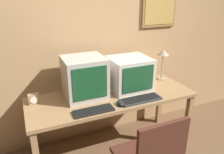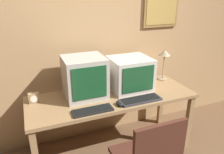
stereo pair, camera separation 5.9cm
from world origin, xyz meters
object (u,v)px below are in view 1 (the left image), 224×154
keyboard_side (141,99)px  desk_clock (33,99)px  keyboard_main (94,111)px  desk_lamp (163,57)px  monitor_left (84,77)px  monitor_right (129,74)px  mouse_near_keyboard (120,104)px

keyboard_side → desk_clock: desk_clock is taller
keyboard_main → desk_lamp: desk_lamp is taller
monitor_left → desk_clock: monitor_left is taller
desk_clock → desk_lamp: 1.60m
keyboard_main → keyboard_side: (0.53, 0.02, 0.00)m
desk_clock → keyboard_side: bearing=-19.9°
monitor_right → mouse_near_keyboard: 0.46m
desk_lamp → monitor_right: bearing=-169.7°
desk_clock → monitor_left: bearing=-4.8°
monitor_right → desk_lamp: size_ratio=1.16×
keyboard_side → monitor_right: bearing=84.6°
keyboard_main → keyboard_side: 0.53m
mouse_near_keyboard → desk_lamp: 0.95m
keyboard_side → desk_clock: 1.10m
monitor_left → desk_lamp: 1.06m
monitor_left → keyboard_main: monitor_left is taller
keyboard_side → mouse_near_keyboard: size_ratio=3.91×
keyboard_side → desk_clock: bearing=160.1°
desk_clock → keyboard_main: bearing=-38.2°
monitor_right → keyboard_side: size_ratio=1.02×
monitor_right → desk_lamp: 0.54m
keyboard_main → desk_lamp: bearing=22.2°
monitor_right → keyboard_main: (-0.56, -0.34, -0.17)m
keyboard_main → keyboard_side: same height
monitor_right → desk_lamp: (0.52, 0.10, 0.11)m
monitor_right → desk_lamp: desk_lamp is taller
monitor_left → mouse_near_keyboard: bearing=-52.8°
desk_clock → desk_lamp: desk_lamp is taller
keyboard_main → desk_lamp: size_ratio=1.00×
monitor_right → keyboard_side: monitor_right is taller
keyboard_side → desk_lamp: size_ratio=1.14×
keyboard_side → desk_lamp: bearing=37.0°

